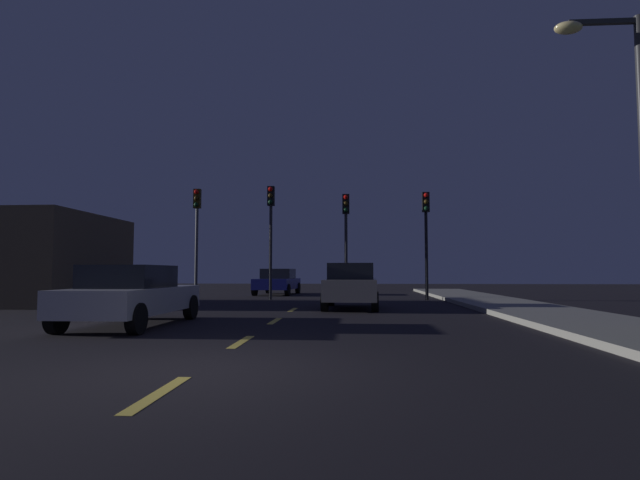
{
  "coord_description": "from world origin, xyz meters",
  "views": [
    {
      "loc": [
        2.01,
        -6.28,
        1.26
      ],
      "look_at": [
        0.63,
        14.37,
        2.6
      ],
      "focal_mm": 27.78,
      "sensor_mm": 36.0,
      "label": 1
    }
  ],
  "objects_px": {
    "traffic_signal_center_right": "(346,225)",
    "street_lamp_right": "(629,139)",
    "traffic_signal_far_left": "(197,222)",
    "traffic_signal_far_right": "(426,224)",
    "traffic_signal_center_left": "(271,220)",
    "car_oncoming_far": "(278,281)",
    "car_stopped_ahead": "(351,286)",
    "car_adjacent_lane": "(132,295)"
  },
  "relations": [
    {
      "from": "traffic_signal_far_right",
      "to": "car_stopped_ahead",
      "type": "xyz_separation_m",
      "value": [
        -3.36,
        -5.34,
        -2.63
      ]
    },
    {
      "from": "car_stopped_ahead",
      "to": "street_lamp_right",
      "type": "relative_size",
      "value": 0.61
    },
    {
      "from": "traffic_signal_center_left",
      "to": "traffic_signal_far_right",
      "type": "height_order",
      "value": "traffic_signal_center_left"
    },
    {
      "from": "traffic_signal_center_left",
      "to": "car_adjacent_lane",
      "type": "xyz_separation_m",
      "value": [
        -1.39,
        -11.14,
        -2.91
      ]
    },
    {
      "from": "car_oncoming_far",
      "to": "car_adjacent_lane",
      "type": "bearing_deg",
      "value": -93.35
    },
    {
      "from": "traffic_signal_far_left",
      "to": "traffic_signal_far_right",
      "type": "distance_m",
      "value": 10.55
    },
    {
      "from": "traffic_signal_center_right",
      "to": "street_lamp_right",
      "type": "xyz_separation_m",
      "value": [
        5.82,
        -12.35,
        0.54
      ]
    },
    {
      "from": "traffic_signal_center_right",
      "to": "car_stopped_ahead",
      "type": "bearing_deg",
      "value": -87.32
    },
    {
      "from": "car_stopped_ahead",
      "to": "car_oncoming_far",
      "type": "distance_m",
      "value": 11.19
    },
    {
      "from": "traffic_signal_center_left",
      "to": "car_stopped_ahead",
      "type": "distance_m",
      "value": 7.1
    },
    {
      "from": "traffic_signal_center_right",
      "to": "car_adjacent_lane",
      "type": "xyz_separation_m",
      "value": [
        -4.85,
        -11.14,
        -2.65
      ]
    },
    {
      "from": "traffic_signal_far_left",
      "to": "car_stopped_ahead",
      "type": "height_order",
      "value": "traffic_signal_far_left"
    },
    {
      "from": "traffic_signal_center_left",
      "to": "street_lamp_right",
      "type": "bearing_deg",
      "value": -53.07
    },
    {
      "from": "car_stopped_ahead",
      "to": "traffic_signal_far_right",
      "type": "bearing_deg",
      "value": 57.81
    },
    {
      "from": "traffic_signal_far_left",
      "to": "car_adjacent_lane",
      "type": "relative_size",
      "value": 1.16
    },
    {
      "from": "traffic_signal_center_left",
      "to": "traffic_signal_center_right",
      "type": "relative_size",
      "value": 1.08
    },
    {
      "from": "car_adjacent_lane",
      "to": "traffic_signal_far_left",
      "type": "bearing_deg",
      "value": 100.61
    },
    {
      "from": "car_stopped_ahead",
      "to": "car_oncoming_far",
      "type": "height_order",
      "value": "car_stopped_ahead"
    },
    {
      "from": "traffic_signal_center_left",
      "to": "car_adjacent_lane",
      "type": "bearing_deg",
      "value": -97.11
    },
    {
      "from": "traffic_signal_center_left",
      "to": "street_lamp_right",
      "type": "xyz_separation_m",
      "value": [
        9.28,
        -12.35,
        0.28
      ]
    },
    {
      "from": "traffic_signal_center_right",
      "to": "car_adjacent_lane",
      "type": "height_order",
      "value": "traffic_signal_center_right"
    },
    {
      "from": "traffic_signal_far_left",
      "to": "traffic_signal_center_right",
      "type": "relative_size",
      "value": 1.07
    },
    {
      "from": "car_adjacent_lane",
      "to": "car_oncoming_far",
      "type": "relative_size",
      "value": 1.02
    },
    {
      "from": "traffic_signal_center_left",
      "to": "car_oncoming_far",
      "type": "relative_size",
      "value": 1.2
    },
    {
      "from": "traffic_signal_center_right",
      "to": "car_stopped_ahead",
      "type": "xyz_separation_m",
      "value": [
        0.25,
        -5.34,
        -2.59
      ]
    },
    {
      "from": "street_lamp_right",
      "to": "traffic_signal_far_left",
      "type": "bearing_deg",
      "value": 135.93
    },
    {
      "from": "traffic_signal_far_left",
      "to": "street_lamp_right",
      "type": "distance_m",
      "value": 17.76
    },
    {
      "from": "traffic_signal_far_left",
      "to": "traffic_signal_center_left",
      "type": "relative_size",
      "value": 0.98
    },
    {
      "from": "traffic_signal_center_right",
      "to": "street_lamp_right",
      "type": "relative_size",
      "value": 0.75
    },
    {
      "from": "traffic_signal_center_right",
      "to": "street_lamp_right",
      "type": "height_order",
      "value": "street_lamp_right"
    },
    {
      "from": "traffic_signal_center_left",
      "to": "traffic_signal_far_right",
      "type": "relative_size",
      "value": 1.07
    },
    {
      "from": "traffic_signal_center_right",
      "to": "traffic_signal_center_left",
      "type": "bearing_deg",
      "value": 179.99
    },
    {
      "from": "traffic_signal_far_right",
      "to": "car_stopped_ahead",
      "type": "bearing_deg",
      "value": -122.19
    },
    {
      "from": "car_stopped_ahead",
      "to": "street_lamp_right",
      "type": "distance_m",
      "value": 9.49
    },
    {
      "from": "traffic_signal_center_left",
      "to": "traffic_signal_center_right",
      "type": "bearing_deg",
      "value": -0.01
    },
    {
      "from": "car_stopped_ahead",
      "to": "car_adjacent_lane",
      "type": "xyz_separation_m",
      "value": [
        -5.1,
        -5.8,
        -0.06
      ]
    },
    {
      "from": "traffic_signal_center_left",
      "to": "car_stopped_ahead",
      "type": "xyz_separation_m",
      "value": [
        3.71,
        -5.34,
        -2.85
      ]
    },
    {
      "from": "traffic_signal_center_left",
      "to": "car_oncoming_far",
      "type": "xyz_separation_m",
      "value": [
        -0.44,
        5.05,
        -2.9
      ]
    },
    {
      "from": "traffic_signal_center_left",
      "to": "traffic_signal_far_left",
      "type": "bearing_deg",
      "value": -180.0
    },
    {
      "from": "traffic_signal_far_right",
      "to": "traffic_signal_far_left",
      "type": "bearing_deg",
      "value": 180.0
    },
    {
      "from": "traffic_signal_far_left",
      "to": "street_lamp_right",
      "type": "xyz_separation_m",
      "value": [
        12.76,
        -12.35,
        0.33
      ]
    },
    {
      "from": "traffic_signal_far_left",
      "to": "traffic_signal_far_right",
      "type": "height_order",
      "value": "traffic_signal_far_left"
    }
  ]
}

